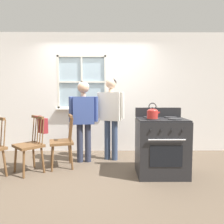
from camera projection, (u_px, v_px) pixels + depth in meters
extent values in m
plane|color=brown|center=(93.00, 171.00, 3.73)|extent=(16.00, 16.00, 0.00)
cube|color=white|center=(8.00, 93.00, 5.00)|extent=(2.30, 0.06, 2.70)
cube|color=white|center=(171.00, 93.00, 5.02)|extent=(2.99, 0.06, 2.70)
cube|color=white|center=(82.00, 129.00, 5.08)|extent=(1.12, 0.06, 0.99)
cube|color=white|center=(82.00, 44.00, 4.92)|extent=(1.12, 0.06, 0.50)
cube|color=silver|center=(82.00, 109.00, 4.96)|extent=(1.18, 0.10, 0.03)
cube|color=#9EB7C6|center=(82.00, 82.00, 5.00)|extent=(1.06, 0.01, 1.14)
cube|color=silver|center=(82.00, 82.00, 4.97)|extent=(0.04, 0.02, 1.20)
cube|color=silver|center=(82.00, 82.00, 4.97)|extent=(1.12, 0.02, 0.04)
cube|color=silver|center=(58.00, 82.00, 4.96)|extent=(0.04, 0.03, 1.20)
cube|color=silver|center=(105.00, 82.00, 4.97)|extent=(0.04, 0.03, 1.20)
cube|color=silver|center=(82.00, 56.00, 4.92)|extent=(1.12, 0.03, 0.04)
cube|color=silver|center=(82.00, 107.00, 5.02)|extent=(1.12, 0.03, 0.04)
cube|color=brown|center=(29.00, 146.00, 3.64)|extent=(0.58, 0.58, 0.04)
cylinder|color=brown|center=(15.00, 160.00, 3.67)|extent=(0.09, 0.05, 0.44)
cylinder|color=brown|center=(24.00, 164.00, 3.43)|extent=(0.05, 0.09, 0.44)
cylinder|color=brown|center=(34.00, 156.00, 3.89)|extent=(0.05, 0.09, 0.44)
cylinder|color=brown|center=(43.00, 160.00, 3.65)|extent=(0.09, 0.05, 0.44)
cylinder|color=brown|center=(33.00, 130.00, 3.87)|extent=(0.06, 0.06, 0.45)
cylinder|color=brown|center=(35.00, 130.00, 3.80)|extent=(0.06, 0.06, 0.45)
cylinder|color=brown|center=(38.00, 131.00, 3.74)|extent=(0.06, 0.06, 0.45)
cylinder|color=brown|center=(40.00, 132.00, 3.68)|extent=(0.06, 0.06, 0.45)
cylinder|color=brown|center=(43.00, 132.00, 3.61)|extent=(0.06, 0.06, 0.45)
cube|color=brown|center=(37.00, 117.00, 3.72)|extent=(0.29, 0.30, 0.04)
cylinder|color=brown|center=(5.00, 163.00, 3.48)|extent=(0.09, 0.06, 0.44)
cylinder|color=brown|center=(1.00, 134.00, 3.49)|extent=(0.05, 0.06, 0.45)
cylinder|color=brown|center=(5.00, 134.00, 3.45)|extent=(0.05, 0.06, 0.45)
cube|color=brown|center=(61.00, 142.00, 3.91)|extent=(0.50, 0.52, 0.04)
cylinder|color=brown|center=(52.00, 154.00, 4.04)|extent=(0.08, 0.07, 0.44)
cylinder|color=brown|center=(53.00, 159.00, 3.72)|extent=(0.07, 0.08, 0.44)
cylinder|color=brown|center=(70.00, 152.00, 4.13)|extent=(0.07, 0.08, 0.44)
cylinder|color=brown|center=(71.00, 157.00, 3.81)|extent=(0.08, 0.07, 0.44)
cylinder|color=brown|center=(70.00, 128.00, 4.11)|extent=(0.07, 0.04, 0.45)
cylinder|color=brown|center=(70.00, 128.00, 4.02)|extent=(0.07, 0.04, 0.45)
cylinder|color=brown|center=(71.00, 129.00, 3.94)|extent=(0.07, 0.04, 0.45)
cylinder|color=brown|center=(71.00, 130.00, 3.85)|extent=(0.07, 0.04, 0.45)
cylinder|color=brown|center=(72.00, 131.00, 3.76)|extent=(0.07, 0.04, 0.45)
cube|color=brown|center=(70.00, 116.00, 3.92)|extent=(0.15, 0.38, 0.04)
cylinder|color=#2D3347|center=(80.00, 143.00, 4.23)|extent=(0.12, 0.12, 0.75)
cylinder|color=#2D3347|center=(88.00, 143.00, 4.25)|extent=(0.12, 0.12, 0.75)
cube|color=#384C8E|center=(84.00, 110.00, 4.18)|extent=(0.43, 0.26, 0.52)
cylinder|color=#384C8E|center=(71.00, 109.00, 4.13)|extent=(0.09, 0.12, 0.49)
cylinder|color=#384C8E|center=(96.00, 109.00, 4.20)|extent=(0.09, 0.12, 0.49)
cylinder|color=tan|center=(83.00, 95.00, 4.16)|extent=(0.10, 0.10, 0.06)
sphere|color=tan|center=(83.00, 88.00, 4.15)|extent=(0.22, 0.22, 0.22)
ellipsoid|color=silver|center=(83.00, 86.00, 4.16)|extent=(0.22, 0.22, 0.18)
cylinder|color=#384766|center=(107.00, 140.00, 4.41)|extent=(0.12, 0.12, 0.80)
cylinder|color=#384766|center=(115.00, 140.00, 4.36)|extent=(0.12, 0.12, 0.80)
cube|color=white|center=(111.00, 106.00, 4.33)|extent=(0.45, 0.33, 0.56)
cylinder|color=white|center=(99.00, 105.00, 4.39)|extent=(0.11, 0.13, 0.52)
cylinder|color=white|center=(122.00, 105.00, 4.23)|extent=(0.11, 0.13, 0.52)
cylinder|color=beige|center=(111.00, 91.00, 4.31)|extent=(0.10, 0.10, 0.07)
sphere|color=beige|center=(111.00, 84.00, 4.29)|extent=(0.20, 0.20, 0.20)
ellipsoid|color=black|center=(111.00, 83.00, 4.31)|extent=(0.21, 0.21, 0.17)
cube|color=#232326|center=(161.00, 147.00, 3.56)|extent=(0.79, 0.64, 0.90)
cube|color=black|center=(162.00, 119.00, 3.52)|extent=(0.77, 0.61, 0.02)
cylinder|color=#2D2D30|center=(152.00, 119.00, 3.39)|extent=(0.20, 0.20, 0.02)
cylinder|color=#2D2D30|center=(175.00, 119.00, 3.39)|extent=(0.20, 0.20, 0.02)
cylinder|color=#2D2D30|center=(149.00, 117.00, 3.65)|extent=(0.20, 0.20, 0.02)
cylinder|color=#2D2D30|center=(171.00, 117.00, 3.65)|extent=(0.20, 0.20, 0.02)
cube|color=#232326|center=(158.00, 112.00, 3.80)|extent=(0.79, 0.06, 0.16)
cube|color=black|center=(166.00, 156.00, 3.24)|extent=(0.49, 0.01, 0.32)
cylinder|color=silver|center=(167.00, 140.00, 3.20)|extent=(0.55, 0.02, 0.02)
cylinder|color=#232326|center=(151.00, 130.00, 3.20)|extent=(0.04, 0.02, 0.04)
cylinder|color=#232326|center=(162.00, 130.00, 3.20)|extent=(0.04, 0.02, 0.04)
cylinder|color=#232326|center=(172.00, 130.00, 3.20)|extent=(0.04, 0.02, 0.04)
cylinder|color=#232326|center=(183.00, 130.00, 3.20)|extent=(0.04, 0.02, 0.04)
cylinder|color=red|center=(152.00, 115.00, 3.39)|extent=(0.17, 0.17, 0.12)
ellipsoid|color=red|center=(152.00, 111.00, 3.38)|extent=(0.16, 0.16, 0.07)
sphere|color=black|center=(152.00, 108.00, 3.38)|extent=(0.03, 0.03, 0.03)
cylinder|color=red|center=(158.00, 114.00, 3.39)|extent=(0.08, 0.03, 0.07)
torus|color=black|center=(153.00, 107.00, 3.38)|extent=(0.12, 0.01, 0.12)
cylinder|color=beige|center=(83.00, 107.00, 4.94)|extent=(0.16, 0.16, 0.08)
cylinder|color=#33261C|center=(82.00, 105.00, 4.94)|extent=(0.14, 0.14, 0.01)
cone|color=#286033|center=(83.00, 100.00, 4.94)|extent=(0.06, 0.05, 0.22)
cone|color=#286033|center=(83.00, 103.00, 4.96)|extent=(0.04, 0.06, 0.10)
cone|color=#286033|center=(81.00, 100.00, 4.94)|extent=(0.10, 0.05, 0.22)
cone|color=#286033|center=(82.00, 102.00, 4.92)|extent=(0.04, 0.05, 0.13)
cone|color=#286033|center=(83.00, 102.00, 4.92)|extent=(0.06, 0.06, 0.17)
cube|color=maroon|center=(43.00, 126.00, 3.80)|extent=(0.22, 0.22, 0.26)
torus|color=maroon|center=(38.00, 116.00, 3.73)|extent=(0.18, 0.18, 0.01)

